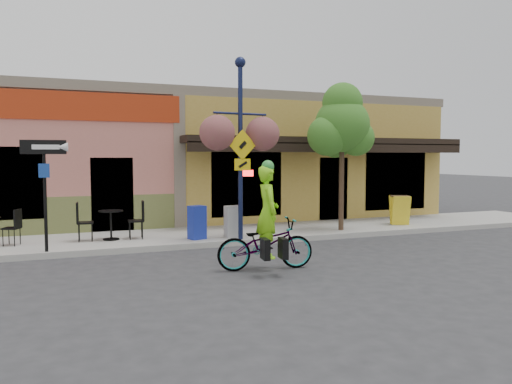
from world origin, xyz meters
The scene contains 13 objects.
ground centered at (0.00, 0.00, 0.00)m, with size 90.00×90.00×0.00m, color #2D2D30.
sidewalk centered at (0.00, 2.00, 0.07)m, with size 24.00×3.00×0.15m, color #9E9B93.
curb centered at (0.00, 0.55, 0.07)m, with size 24.00×0.12×0.15m, color #A8A59E.
building centered at (0.00, 7.50, 2.25)m, with size 18.20×8.20×4.50m, color #C46F60, non-canonical shape.
bicycle centered at (-0.52, -2.27, 0.53)m, with size 0.70×2.01×1.06m, color maroon.
cyclist_rider centered at (-0.47, -2.27, 0.95)m, with size 0.69×0.45×1.89m, color #83E017.
lamp_post centered at (-0.01, 0.65, 2.53)m, with size 1.52×0.61×4.76m, color #121A3B, non-canonical shape.
one_way_sign centered at (-4.74, 0.65, 1.43)m, with size 0.98×0.21×2.55m, color black, non-canonical shape.
cafe_set_right centered at (-3.20, 1.80, 0.66)m, with size 1.69×0.85×1.01m, color black, non-canonical shape.
newspaper_box_blue centered at (-1.07, 1.10, 0.59)m, with size 0.40×0.35×0.88m, color #1B2EA5, non-canonical shape.
newspaper_box_grey centered at (-0.10, 1.02, 0.57)m, with size 0.40×0.36×0.85m, color #A4A4A4, non-canonical shape.
street_tree centered at (3.34, 1.14, 2.35)m, with size 1.72×1.72×4.40m, color #3D7A26, non-canonical shape.
sandwich_board centered at (5.66, 1.32, 0.62)m, with size 0.56×0.41×0.94m, color yellow, non-canonical shape.
Camera 1 is at (-4.42, -11.64, 2.31)m, focal length 35.00 mm.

